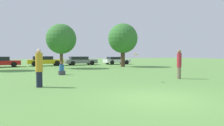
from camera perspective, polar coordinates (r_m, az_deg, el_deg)
ground_plane at (r=7.81m, az=11.85°, el=-9.43°), size 120.00×120.00×0.00m
person_thrower at (r=10.59m, az=-19.34°, el=-1.27°), size 0.34×0.34×1.85m
person_catcher at (r=14.07m, az=17.93°, el=-0.20°), size 0.29×0.29×1.88m
frisbee at (r=11.99m, az=6.57°, el=2.39°), size 0.26×0.26×0.07m
bystander_sitting at (r=16.40m, az=-13.63°, el=-1.79°), size 0.48×0.40×0.99m
tree_1 at (r=23.76m, az=-13.75°, el=6.40°), size 3.31×3.31×4.92m
tree_2 at (r=26.10m, az=2.99°, el=6.72°), size 3.68×3.68×5.39m
parked_car_red at (r=28.56m, az=-28.04°, el=0.34°), size 4.23×2.13×1.27m
parked_car_yellow at (r=29.25m, az=-17.97°, el=0.61°), size 4.64×2.12×1.29m
parked_car_grey at (r=30.44m, az=-8.67°, el=0.67°), size 4.63×2.15×1.22m
parked_car_white at (r=32.21m, az=1.22°, el=0.76°), size 4.05×2.21×1.15m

